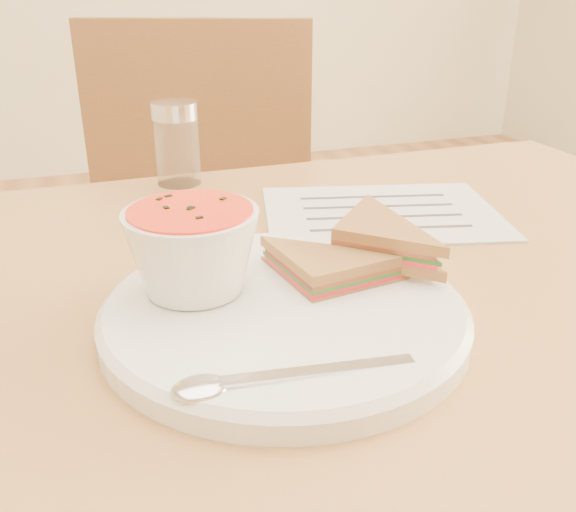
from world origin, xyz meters
name	(u,v)px	position (x,y,z in m)	size (l,w,h in m)	color
chair_far	(190,310)	(-0.07, 0.47, 0.47)	(0.41, 0.41, 0.93)	brown
plate	(284,315)	(-0.08, -0.08, 0.76)	(0.29, 0.29, 0.02)	white
soup_bowl	(193,255)	(-0.15, -0.04, 0.80)	(0.11, 0.11, 0.07)	white
sandwich_half_a	(312,294)	(-0.06, -0.10, 0.78)	(0.09, 0.09, 0.03)	olive
sandwich_half_b	(331,246)	(-0.03, -0.04, 0.79)	(0.10, 0.10, 0.03)	olive
spoon	(286,377)	(-0.11, -0.18, 0.77)	(0.19, 0.04, 0.01)	silver
paper_menu	(381,213)	(0.11, 0.12, 0.75)	(0.27, 0.20, 0.00)	silver
condiment_shaker	(177,144)	(-0.09, 0.31, 0.80)	(0.06, 0.06, 0.11)	silver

